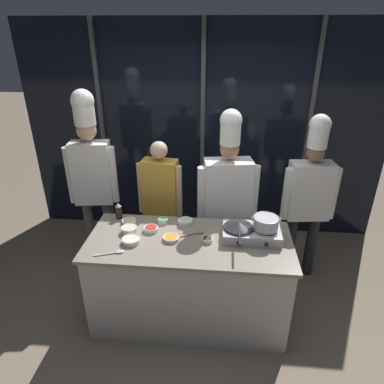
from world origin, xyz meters
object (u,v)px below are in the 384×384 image
object	(u,v)px
prep_bowl_soy_glaze	(207,240)
chef_head	(92,169)
prep_bowl_chicken	(129,229)
prep_bowl_chili_flakes	(151,229)
person_guest	(161,196)
portable_stove	(251,233)
prep_bowl_bean_sprouts	(185,221)
squeeze_bottle_soy	(119,211)
prep_bowl_carrots	(171,238)
serving_spoon_slotted	(197,233)
stock_pot	(266,223)
chef_sous	(227,191)
frying_pan	(239,225)
prep_bowl_scallions	(163,220)
serving_spoon_solid	(115,252)
chef_line	(309,191)
prep_bowl_noodles	(129,221)
prep_bowl_onion	(131,240)

from	to	relation	value
prep_bowl_soy_glaze	chef_head	xyz separation A→B (m)	(-1.27, 0.75, 0.31)
prep_bowl_chicken	prep_bowl_chili_flakes	xyz separation A→B (m)	(0.19, 0.05, -0.01)
prep_bowl_chicken	person_guest	distance (m)	0.67
portable_stove	prep_bowl_bean_sprouts	xyz separation A→B (m)	(-0.61, 0.19, -0.03)
squeeze_bottle_soy	prep_bowl_soy_glaze	size ratio (longest dim) A/B	1.67
prep_bowl_carrots	serving_spoon_slotted	distance (m)	0.25
stock_pot	prep_bowl_chili_flakes	world-z (taller)	stock_pot
chef_sous	frying_pan	bearing A→B (deg)	90.46
prep_bowl_carrots	chef_sous	size ratio (longest dim) A/B	0.08
prep_bowl_chili_flakes	prep_bowl_carrots	world-z (taller)	prep_bowl_chili_flakes
stock_pot	person_guest	xyz separation A→B (m)	(-1.04, 0.63, -0.10)
prep_bowl_scallions	serving_spoon_solid	world-z (taller)	prep_bowl_scallions
stock_pot	prep_bowl_bean_sprouts	size ratio (longest dim) A/B	1.77
stock_pot	prep_bowl_soy_glaze	world-z (taller)	stock_pot
portable_stove	frying_pan	bearing A→B (deg)	-177.96
stock_pot	chef_line	xyz separation A→B (m)	(0.51, 0.68, 0.00)
prep_bowl_noodles	chef_head	bearing A→B (deg)	135.32
prep_bowl_scallions	chef_line	distance (m)	1.54
chef_head	squeeze_bottle_soy	bearing A→B (deg)	124.91
chef_sous	prep_bowl_carrots	bearing A→B (deg)	44.02
frying_pan	serving_spoon_slotted	distance (m)	0.39
portable_stove	serving_spoon_solid	world-z (taller)	portable_stove
prep_bowl_onion	person_guest	size ratio (longest dim) A/B	0.10
prep_bowl_chili_flakes	chef_head	distance (m)	1.02
prep_bowl_chili_flakes	chef_head	bearing A→B (deg)	140.14
stock_pot	chef_sous	world-z (taller)	chef_sous
stock_pot	prep_bowl_carrots	world-z (taller)	stock_pot
squeeze_bottle_soy	prep_bowl_chili_flakes	xyz separation A→B (m)	(0.36, -0.20, -0.06)
prep_bowl_carrots	prep_bowl_scallions	world-z (taller)	prep_bowl_scallions
prep_bowl_chicken	chef_sous	bearing A→B (deg)	33.17
prep_bowl_chicken	chef_sous	xyz separation A→B (m)	(0.89, 0.58, 0.15)
prep_bowl_chili_flakes	person_guest	xyz separation A→B (m)	(-0.01, 0.60, 0.04)
prep_bowl_bean_sprouts	person_guest	xyz separation A→B (m)	(-0.31, 0.43, 0.04)
frying_pan	person_guest	bearing A→B (deg)	141.98
prep_bowl_chili_flakes	prep_bowl_onion	bearing A→B (deg)	-122.91
prep_bowl_soy_glaze	chef_head	world-z (taller)	chef_head
prep_bowl_bean_sprouts	prep_bowl_chili_flakes	size ratio (longest dim) A/B	1.04
prep_bowl_chicken	chef_line	distance (m)	1.87
serving_spoon_solid	chef_head	xyz separation A→B (m)	(-0.52, 0.99, 0.33)
person_guest	chef_line	size ratio (longest dim) A/B	0.84
frying_pan	squeeze_bottle_soy	bearing A→B (deg)	168.50
portable_stove	prep_bowl_onion	world-z (taller)	portable_stove
frying_pan	prep_bowl_bean_sprouts	size ratio (longest dim) A/B	3.35
prep_bowl_noodles	person_guest	distance (m)	0.53
serving_spoon_slotted	prep_bowl_onion	bearing A→B (deg)	-160.25
stock_pot	prep_bowl_noodles	bearing A→B (deg)	173.31
prep_bowl_onion	prep_bowl_noodles	world-z (taller)	prep_bowl_onion
squeeze_bottle_soy	prep_bowl_bean_sprouts	world-z (taller)	squeeze_bottle_soy
prep_bowl_scallions	squeeze_bottle_soy	bearing A→B (deg)	173.50
frying_pan	prep_bowl_noodles	distance (m)	1.05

